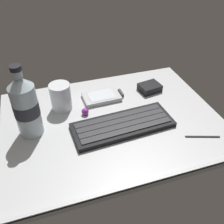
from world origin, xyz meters
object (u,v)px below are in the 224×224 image
at_px(keyboard, 123,125).
at_px(trackball_mouse, 85,112).
at_px(charger_block, 150,87).
at_px(stylus_pen, 203,136).
at_px(juice_cup, 61,98).
at_px(water_bottle, 26,106).
at_px(handheld_device, 103,96).

bearing_deg(keyboard, trackball_mouse, 135.23).
xyz_separation_m(charger_block, stylus_pen, (0.04, -0.26, -0.01)).
distance_m(juice_cup, trackball_mouse, 0.09).
bearing_deg(water_bottle, juice_cup, 41.09).
bearing_deg(keyboard, water_bottle, 166.85).
xyz_separation_m(juice_cup, trackball_mouse, (0.06, -0.05, -0.03)).
height_order(keyboard, juice_cup, juice_cup).
xyz_separation_m(handheld_device, charger_block, (0.17, -0.00, 0.00)).
bearing_deg(handheld_device, charger_block, -1.16).
distance_m(juice_cup, water_bottle, 0.14).
distance_m(handheld_device, trackball_mouse, 0.10).
bearing_deg(handheld_device, water_bottle, -157.93).
distance_m(juice_cup, charger_block, 0.31).
xyz_separation_m(charger_block, trackball_mouse, (-0.24, -0.06, -0.00)).
height_order(water_bottle, charger_block, water_bottle).
distance_m(handheld_device, juice_cup, 0.14).
bearing_deg(trackball_mouse, juice_cup, 138.54).
height_order(charger_block, trackball_mouse, charger_block).
height_order(keyboard, charger_block, charger_block).
distance_m(keyboard, water_bottle, 0.27).
bearing_deg(juice_cup, charger_block, 1.32).
distance_m(trackball_mouse, stylus_pen, 0.35).
bearing_deg(stylus_pen, juice_cup, 162.67).
bearing_deg(keyboard, handheld_device, 94.96).
distance_m(water_bottle, trackball_mouse, 0.18).
distance_m(charger_block, stylus_pen, 0.26).
bearing_deg(charger_block, water_bottle, -167.06).
distance_m(charger_block, trackball_mouse, 0.25).
relative_size(keyboard, stylus_pen, 3.11).
bearing_deg(juice_cup, stylus_pen, -35.80).
relative_size(keyboard, charger_block, 4.23).
bearing_deg(charger_block, juice_cup, -178.68).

